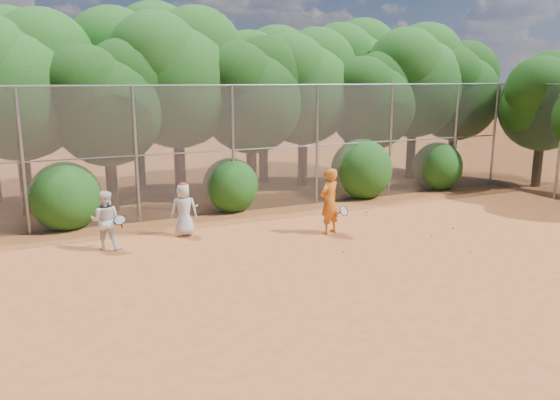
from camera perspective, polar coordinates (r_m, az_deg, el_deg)
name	(u,v)px	position (r m, az deg, el deg)	size (l,w,h in m)	color
ground	(364,264)	(12.88, 8.81, -6.58)	(80.00, 80.00, 0.00)	#A95526
fence_back	(259,147)	(17.55, -2.21, 5.56)	(20.05, 0.09, 4.03)	gray
fence_side	(560,142)	(21.43, 27.26, 5.45)	(0.09, 6.09, 4.03)	gray
tree_1	(17,80)	(18.62, -25.74, 11.27)	(4.64, 4.03, 6.35)	black
tree_2	(108,99)	(18.08, -17.57, 10.07)	(3.99, 3.47, 5.47)	black
tree_3	(178,73)	(19.55, -10.65, 12.96)	(4.89, 4.26, 6.70)	black
tree_4	(252,91)	(19.75, -2.97, 11.29)	(4.19, 3.64, 5.73)	black
tree_5	(304,82)	(21.53, 2.53, 12.17)	(4.51, 3.92, 6.17)	black
tree_6	(372,98)	(21.95, 9.63, 10.50)	(3.86, 3.36, 5.29)	black
tree_7	(415,76)	(23.92, 13.95, 12.42)	(4.77, 4.14, 6.53)	black
tree_8	(457,88)	(24.99, 17.98, 11.11)	(4.25, 3.70, 5.82)	black
tree_10	(136,67)	(21.48, -14.83, 13.32)	(5.15, 4.48, 7.06)	black
tree_11	(264,79)	(22.55, -1.70, 12.49)	(4.64, 4.03, 6.35)	black
tree_12	(351,71)	(25.18, 7.45, 13.19)	(5.02, 4.37, 6.88)	black
tree_13	(545,98)	(23.73, 25.91, 9.58)	(3.86, 3.36, 5.29)	black
bush_0	(65,193)	(16.71, -21.55, 0.67)	(2.00, 2.00, 2.00)	#174E13
bush_1	(231,183)	(17.69, -5.19, 1.79)	(1.80, 1.80, 1.80)	#174E13
bush_2	(361,167)	(19.88, 8.51, 3.48)	(2.20, 2.20, 2.20)	#174E13
bush_3	(438,164)	(22.01, 16.16, 3.60)	(1.90, 1.90, 1.90)	#174E13
player_yellow	(329,201)	(14.99, 5.19, -0.14)	(0.91, 0.65, 1.82)	orange
player_teen	(184,209)	(14.99, -10.01, -0.97)	(0.78, 0.59, 1.47)	silver
player_white	(106,220)	(14.23, -17.77, -2.04)	(0.93, 0.87, 1.50)	white
ball_0	(432,236)	(15.35, 15.59, -3.62)	(0.07, 0.07, 0.07)	yellow
ball_1	(366,215)	(17.25, 8.98, -1.54)	(0.07, 0.07, 0.07)	yellow
ball_2	(471,251)	(14.35, 19.33, -5.00)	(0.07, 0.07, 0.07)	yellow
ball_3	(453,228)	(16.34, 17.65, -2.78)	(0.07, 0.07, 0.07)	yellow
ball_4	(344,251)	(13.58, 6.69, -5.34)	(0.07, 0.07, 0.07)	yellow
ball_5	(368,212)	(17.67, 9.13, -1.21)	(0.07, 0.07, 0.07)	yellow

